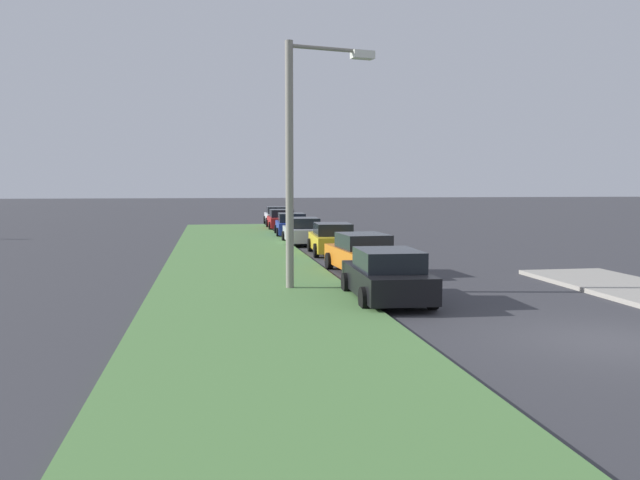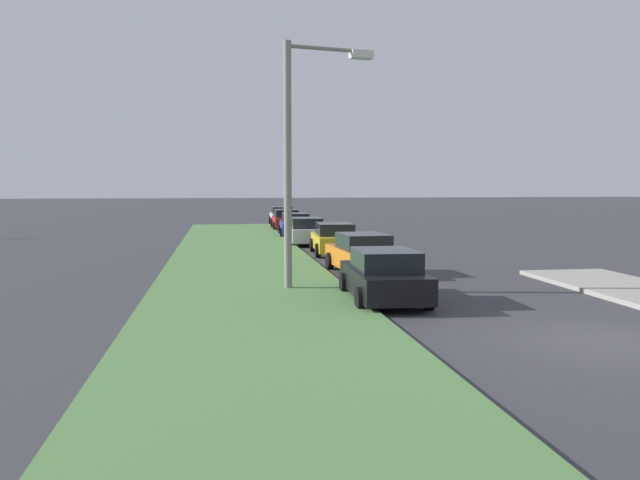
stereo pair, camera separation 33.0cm
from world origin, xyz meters
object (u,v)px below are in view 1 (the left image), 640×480
Objects in this scene: parked_car_red at (281,220)px; parked_car_white at (277,216)px; parked_car_blue at (291,225)px; parked_car_silver at (303,231)px; streetlight at (300,147)px; parked_car_black at (387,276)px; parked_car_yellow at (332,239)px; parked_car_orange at (362,254)px.

parked_car_white is (5.99, -0.28, 0.00)m from parked_car_red.
parked_car_red is (6.28, -0.03, 0.00)m from parked_car_blue.
parked_car_silver is at bearing -177.95° from parked_car_blue.
parked_car_white is at bearing -4.47° from streetlight.
parked_car_black and parked_car_blue have the same top height.
parked_car_yellow is (12.45, -0.77, 0.00)m from parked_car_black.
parked_car_yellow is 11.22m from streetlight.
streetlight is at bearing 44.98° from parked_car_black.
parked_car_blue is at bearing 179.81° from parked_car_white.
parked_car_white is (17.93, -0.39, 0.00)m from parked_car_silver.
parked_car_silver is 0.99× the size of parked_car_blue.
parked_car_white is at bearing -1.72° from parked_car_red.
parked_car_yellow is 1.01× the size of parked_car_red.
parked_car_orange is 1.01× the size of parked_car_silver.
parked_car_white is at bearing 1.34° from parked_car_blue.
parked_car_yellow is (6.58, -0.12, 0.00)m from parked_car_orange.
parked_car_blue is 6.28m from parked_car_red.
parked_car_yellow and parked_car_blue have the same top height.
parked_car_red is at bearing 1.37° from parked_car_black.
parked_car_black is at bearing -136.80° from streetlight.
parked_car_silver and parked_car_red have the same top height.
parked_car_orange is 1.01× the size of parked_car_white.
parked_car_white is 0.58× the size of streetlight.
parked_car_yellow is at bearing -177.13° from parked_car_red.
parked_car_blue is (5.66, -0.08, 0.00)m from parked_car_silver.
parked_car_blue is 12.27m from parked_car_white.
parked_car_silver is at bearing 1.43° from parked_car_black.
parked_car_red is at bearing 178.57° from parked_car_white.
parked_car_white is (23.17, 0.27, 0.00)m from parked_car_yellow.
parked_car_white is at bearing 0.98° from parked_car_black.
parked_car_black is 1.00× the size of parked_car_silver.
parked_car_orange is (5.86, -0.65, 0.00)m from parked_car_black.
parked_car_blue is at bearing 1.33° from parked_car_black.
streetlight is at bearing 176.61° from parked_car_blue.
streetlight is (-3.62, 2.76, 3.67)m from parked_car_orange.
parked_car_black is at bearing 179.26° from parked_car_yellow.
parked_car_yellow is 17.19m from parked_car_red.
parked_car_orange is at bearing -177.94° from parked_car_red.
parked_car_silver is at bearing -0.62° from parked_car_orange.
parked_car_orange is 1.01× the size of parked_car_red.
parked_car_orange is at bearing -37.38° from streetlight.
streetlight is (-27.38, 2.32, 3.67)m from parked_car_red.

